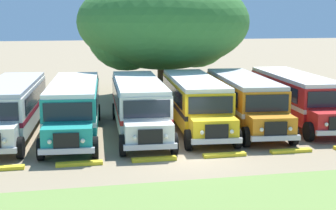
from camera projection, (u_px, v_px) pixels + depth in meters
name	position (u px, v px, depth m)	size (l,w,h in m)	color
ground_plane	(187.00, 155.00, 22.62)	(220.00, 220.00, 0.00)	#937F60
parked_bus_slot_0	(12.00, 105.00, 26.42)	(3.40, 10.95, 2.82)	silver
parked_bus_slot_1	(74.00, 105.00, 26.49)	(3.43, 10.95, 2.82)	teal
parked_bus_slot_2	(139.00, 103.00, 27.15)	(3.22, 10.92, 2.82)	silver
parked_bus_slot_3	(195.00, 100.00, 28.16)	(3.42, 10.95, 2.82)	yellow
parked_bus_slot_4	(244.00, 98.00, 28.71)	(3.52, 10.97, 2.82)	orange
parked_bus_slot_5	(295.00, 95.00, 29.83)	(3.34, 10.94, 2.82)	red
curb_wheelstop_0	(0.00, 168.00, 20.41)	(2.00, 0.36, 0.15)	yellow
curb_wheelstop_1	(79.00, 164.00, 21.07)	(2.00, 0.36, 0.15)	yellow
curb_wheelstop_2	(154.00, 159.00, 21.73)	(2.00, 0.36, 0.15)	yellow
curb_wheelstop_3	(225.00, 155.00, 22.39)	(2.00, 0.36, 0.15)	yellow
curb_wheelstop_4	(291.00, 151.00, 23.05)	(2.00, 0.36, 0.15)	yellow
broad_shade_tree	(162.00, 23.00, 37.19)	(12.76, 13.66, 9.66)	brown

